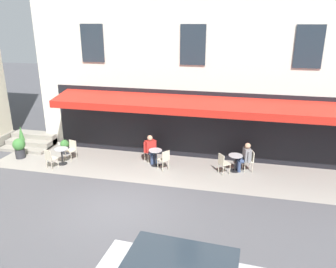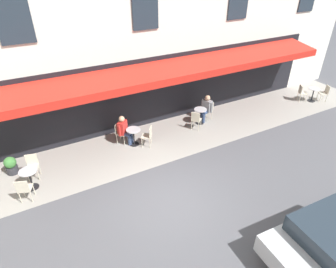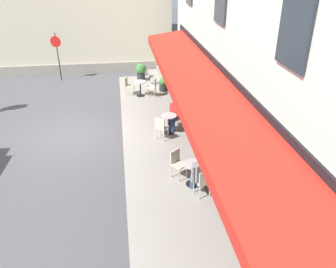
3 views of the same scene
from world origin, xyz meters
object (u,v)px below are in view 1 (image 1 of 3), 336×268
object	(u,v)px
cafe_chair_cream_under_awning	(149,150)
potted_plant_entrance_left	(65,146)
cafe_chair_cream_back_row	(223,162)
cafe_chair_cream_corner_left	(72,148)
cafe_chair_cream_near_door	(164,158)
cafe_chair_cream_facing_street	(50,157)
cafe_table_mid_terrace	(62,154)
cafe_table_far_end	(155,155)
cafe_table_near_entrance	(235,161)
potted_plant_entrance_right	(19,147)
seated_patron_in_red	(151,148)
potted_plant_mid_terrace	(22,137)
seated_companion_in_grey	(245,156)
cafe_chair_cream_by_window	(250,159)

from	to	relation	value
cafe_chair_cream_under_awning	potted_plant_entrance_left	size ratio (longest dim) A/B	1.31
cafe_chair_cream_back_row	cafe_chair_cream_corner_left	bearing A→B (deg)	0.11
cafe_chair_cream_near_door	cafe_chair_cream_facing_street	bearing A→B (deg)	11.87
cafe_chair_cream_facing_street	cafe_table_mid_terrace	bearing A→B (deg)	-110.14
cafe_chair_cream_corner_left	cafe_table_far_end	xyz separation A→B (m)	(-3.99, -0.20, -0.06)
cafe_table_far_end	cafe_table_near_entrance	bearing A→B (deg)	-176.61
cafe_table_near_entrance	cafe_chair_cream_near_door	size ratio (longest dim) A/B	0.82
cafe_table_mid_terrace	cafe_chair_cream_under_awning	xyz separation A→B (m)	(-3.71, -1.26, 0.06)
cafe_table_mid_terrace	potted_plant_entrance_left	bearing A→B (deg)	-65.63
cafe_chair_cream_near_door	cafe_chair_cream_under_awning	distance (m)	1.26
cafe_chair_cream_back_row	potted_plant_entrance_right	size ratio (longest dim) A/B	0.94
cafe_table_mid_terrace	cafe_chair_cream_under_awning	world-z (taller)	cafe_chair_cream_under_awning
cafe_chair_cream_corner_left	cafe_table_far_end	distance (m)	4.00
cafe_chair_cream_under_awning	potted_plant_entrance_left	bearing A→B (deg)	0.75
potted_plant_entrance_left	potted_plant_entrance_right	distance (m)	2.05
cafe_table_mid_terrace	cafe_chair_cream_near_door	bearing A→B (deg)	-174.70
potted_plant_entrance_left	seated_patron_in_red	bearing A→B (deg)	178.73
cafe_chair_cream_back_row	potted_plant_entrance_left	size ratio (longest dim) A/B	1.31
cafe_table_mid_terrace	cafe_chair_cream_corner_left	size ratio (longest dim) A/B	0.82
cafe_chair_cream_facing_street	cafe_chair_cream_near_door	world-z (taller)	same
cafe_table_near_entrance	potted_plant_entrance_right	xyz separation A→B (m)	(9.98, 0.82, 0.04)
cafe_table_near_entrance	seated_patron_in_red	bearing A→B (deg)	-1.39
potted_plant_entrance_left	cafe_chair_cream_near_door	bearing A→B (deg)	171.56
cafe_table_mid_terrace	potted_plant_mid_terrace	distance (m)	3.40
cafe_table_near_entrance	potted_plant_entrance_left	xyz separation A→B (m)	(8.20, -0.19, -0.14)
cafe_chair_cream_facing_street	potted_plant_mid_terrace	bearing A→B (deg)	-35.06
cafe_chair_cream_corner_left	cafe_chair_cream_near_door	world-z (taller)	same
cafe_chair_cream_facing_street	seated_companion_in_grey	bearing A→B (deg)	-168.19
cafe_chair_cream_back_row	potted_plant_entrance_right	xyz separation A→B (m)	(9.48, 0.43, -0.02)
cafe_table_far_end	potted_plant_entrance_left	bearing A→B (deg)	-4.83
cafe_chair_cream_by_window	cafe_chair_cream_under_awning	xyz separation A→B (m)	(4.55, -0.06, 0.00)
cafe_table_near_entrance	cafe_table_mid_terrace	world-z (taller)	same
potted_plant_entrance_right	cafe_chair_cream_near_door	bearing A→B (deg)	-178.07
potted_plant_entrance_right	potted_plant_entrance_left	bearing A→B (deg)	-150.44
seated_companion_in_grey	cafe_chair_cream_under_awning	bearing A→B (deg)	-1.66
seated_companion_in_grey	cafe_chair_cream_back_row	bearing A→B (deg)	29.73
cafe_chair_cream_facing_street	cafe_chair_cream_corner_left	xyz separation A→B (m)	(-0.38, -1.20, 0.00)
seated_companion_in_grey	potted_plant_entrance_left	bearing A→B (deg)	-0.46
potted_plant_mid_terrace	cafe_table_near_entrance	bearing A→B (deg)	177.85
cafe_chair_cream_near_door	potted_plant_mid_terrace	xyz separation A→B (m)	(7.75, -0.99, 0.01)
cafe_chair_cream_back_row	seated_companion_in_grey	size ratio (longest dim) A/B	0.70
cafe_table_mid_terrace	potted_plant_entrance_right	world-z (taller)	potted_plant_entrance_right
cafe_chair_cream_by_window	cafe_chair_cream_corner_left	xyz separation A→B (m)	(8.10, 0.59, 0.00)
cafe_chair_cream_by_window	seated_patron_in_red	bearing A→B (deg)	1.17
cafe_table_near_entrance	potted_plant_entrance_right	world-z (taller)	potted_plant_entrance_right
cafe_chair_cream_by_window	cafe_chair_cream_under_awning	bearing A→B (deg)	-0.80
cafe_chair_cream_near_door	cafe_chair_cream_under_awning	xyz separation A→B (m)	(0.95, -0.83, 0.00)
seated_companion_in_grey	cafe_table_far_end	bearing A→B (deg)	4.80
cafe_chair_cream_under_awning	potted_plant_mid_terrace	bearing A→B (deg)	-1.32
cafe_table_mid_terrace	potted_plant_entrance_right	size ratio (longest dim) A/B	0.78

